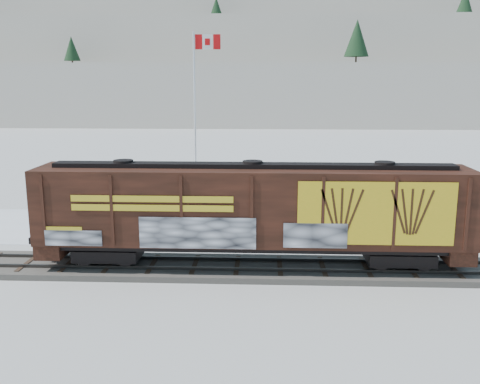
{
  "coord_description": "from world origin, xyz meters",
  "views": [
    {
      "loc": [
        3.19,
        -23.82,
        8.78
      ],
      "look_at": [
        2.0,
        3.0,
        3.18
      ],
      "focal_mm": 40.0,
      "sensor_mm": 36.0,
      "label": 1
    }
  ],
  "objects_px": {
    "car_silver": "(93,221)",
    "flagpole": "(197,142)",
    "car_white": "(172,220)",
    "car_dark": "(278,219)",
    "hopper_railcar": "(253,208)"
  },
  "relations": [
    {
      "from": "hopper_railcar",
      "to": "car_dark",
      "type": "relative_size",
      "value": 4.02
    },
    {
      "from": "hopper_railcar",
      "to": "car_dark",
      "type": "distance_m",
      "value": 7.39
    },
    {
      "from": "hopper_railcar",
      "to": "car_silver",
      "type": "distance_m",
      "value": 11.1
    },
    {
      "from": "hopper_railcar",
      "to": "car_silver",
      "type": "xyz_separation_m",
      "value": [
        -9.33,
        5.6,
        -2.22
      ]
    },
    {
      "from": "flagpole",
      "to": "car_white",
      "type": "xyz_separation_m",
      "value": [
        -0.52,
        -8.04,
        -3.65
      ]
    },
    {
      "from": "car_dark",
      "to": "car_silver",
      "type": "bearing_deg",
      "value": 117.2
    },
    {
      "from": "car_white",
      "to": "car_dark",
      "type": "height_order",
      "value": "car_white"
    },
    {
      "from": "flagpole",
      "to": "car_white",
      "type": "relative_size",
      "value": 2.4
    },
    {
      "from": "car_dark",
      "to": "flagpole",
      "type": "bearing_deg",
      "value": 58.89
    },
    {
      "from": "car_silver",
      "to": "flagpole",
      "type": "bearing_deg",
      "value": -6.53
    },
    {
      "from": "car_white",
      "to": "hopper_railcar",
      "type": "bearing_deg",
      "value": -145.85
    },
    {
      "from": "car_silver",
      "to": "car_dark",
      "type": "height_order",
      "value": "car_silver"
    },
    {
      "from": "car_silver",
      "to": "car_white",
      "type": "height_order",
      "value": "car_white"
    },
    {
      "from": "hopper_railcar",
      "to": "car_dark",
      "type": "bearing_deg",
      "value": 78.56
    },
    {
      "from": "flagpole",
      "to": "car_dark",
      "type": "xyz_separation_m",
      "value": [
        5.67,
        -7.11,
        -3.77
      ]
    }
  ]
}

